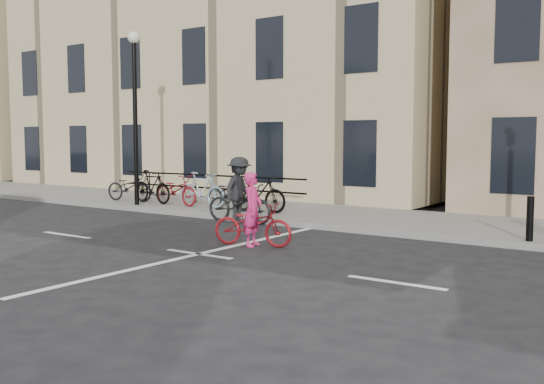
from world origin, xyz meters
The scene contains 9 objects.
ground centered at (0.00, 0.00, 0.00)m, with size 120.00×120.00×0.00m, color black.
sidewalk centered at (-4.00, 6.00, 0.07)m, with size 46.00×4.00×0.15m, color slate.
building_west centered at (-9.00, 13.00, 5.15)m, with size 20.00×10.00×10.00m, color tan.
building_far centered at (-26.00, 13.00, 4.65)m, with size 12.00×10.00×9.00m, color tan.
lamp_post centered at (-6.50, 4.40, 3.49)m, with size 0.36×0.36×5.28m.
bollard_east centered at (5.00, 4.25, 0.60)m, with size 0.14×0.14×0.90m, color black.
parked_bikes centered at (-4.92, 5.04, 0.65)m, with size 7.25×1.23×1.05m.
cyclist_pink centered at (0.30, 1.32, 0.52)m, with size 1.79×0.98×1.51m.
cyclist_dark centered at (-2.07, 3.90, 0.68)m, with size 1.98×1.15×1.73m.
Camera 1 is at (7.64, -8.49, 2.18)m, focal length 40.00 mm.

